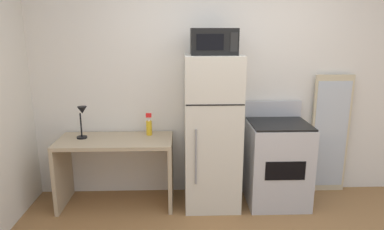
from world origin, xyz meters
TOP-DOWN VIEW (x-y plane):
  - wall_back_white at (0.00, 1.70)m, footprint 5.00×0.10m
  - desk at (-1.19, 1.35)m, footprint 1.22×0.56m
  - desk_lamp at (-1.53, 1.38)m, footprint 0.14×0.12m
  - spray_bottle at (-0.84, 1.49)m, footprint 0.06×0.06m
  - refrigerator at (-0.15, 1.33)m, footprint 0.58×0.62m
  - microwave at (-0.15, 1.31)m, footprint 0.46×0.35m
  - oven_range at (0.57, 1.33)m, footprint 0.64×0.61m
  - leaning_mirror at (1.25, 1.59)m, footprint 0.44×0.03m

SIDE VIEW (x-z plane):
  - oven_range at x=0.57m, z-range -0.08..1.02m
  - desk at x=-1.19m, z-range 0.15..0.90m
  - leaning_mirror at x=1.25m, z-range 0.00..1.40m
  - refrigerator at x=-0.15m, z-range 0.00..1.64m
  - spray_bottle at x=-0.84m, z-range 0.72..0.97m
  - desk_lamp at x=-1.53m, z-range 0.81..1.17m
  - wall_back_white at x=0.00m, z-range 0.00..2.60m
  - microwave at x=-0.15m, z-range 1.64..1.90m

